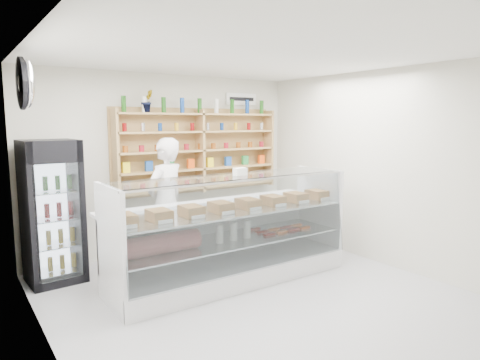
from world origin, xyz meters
TOP-DOWN VIEW (x-y plane):
  - room at (0.00, 0.00)m, footprint 5.00×5.00m
  - display_counter at (0.05, 0.76)m, footprint 3.18×0.95m
  - shop_worker at (-0.41, 1.72)m, footprint 0.79×0.67m
  - drinks_cooler at (-1.85, 2.02)m, footprint 0.70×0.68m
  - wall_shelving at (0.50, 2.34)m, footprint 2.84×0.28m
  - potted_plant at (-0.39, 2.34)m, footprint 0.21×0.18m
  - security_mirror at (-2.17, 1.20)m, footprint 0.15×0.50m
  - wall_sign at (1.40, 2.47)m, footprint 0.62×0.03m

SIDE VIEW (x-z plane):
  - display_counter at x=0.05m, z-range -0.32..1.07m
  - shop_worker at x=-0.41m, z-range 0.00..1.84m
  - drinks_cooler at x=-1.85m, z-range 0.00..1.84m
  - room at x=0.00m, z-range -1.10..3.90m
  - wall_shelving at x=0.50m, z-range 0.93..2.26m
  - potted_plant at x=-0.39m, z-range 2.20..2.53m
  - security_mirror at x=-2.17m, z-range 2.20..2.70m
  - wall_sign at x=1.40m, z-range 2.35..2.55m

